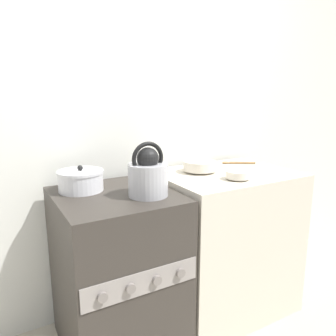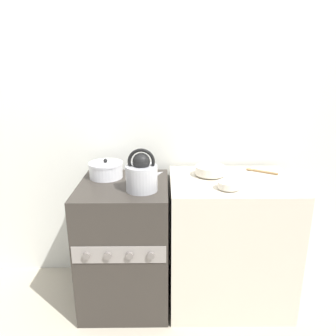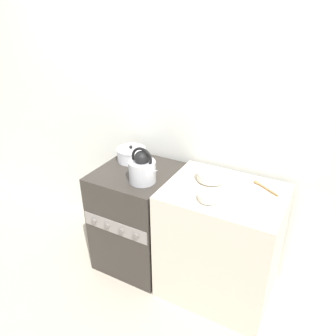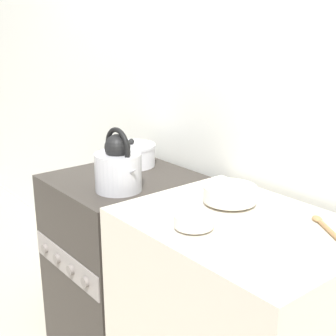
# 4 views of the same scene
# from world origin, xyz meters

# --- Properties ---
(wall_back) EXTENTS (7.00, 0.06, 2.50)m
(wall_back) POSITION_xyz_m (0.00, 0.69, 1.25)
(wall_back) COLOR silver
(wall_back) RESTS_ON ground_plane
(stove) EXTENTS (0.58, 0.64, 0.86)m
(stove) POSITION_xyz_m (0.00, 0.31, 0.43)
(stove) COLOR #332D28
(stove) RESTS_ON ground_plane
(counter) EXTENTS (0.80, 0.62, 0.89)m
(counter) POSITION_xyz_m (0.71, 0.31, 0.44)
(counter) COLOR beige
(counter) RESTS_ON ground_plane
(kettle) EXTENTS (0.24, 0.19, 0.27)m
(kettle) POSITION_xyz_m (0.13, 0.20, 0.97)
(kettle) COLOR #B2B2B7
(kettle) RESTS_ON stove
(cooking_pot) EXTENTS (0.23, 0.23, 0.13)m
(cooking_pot) POSITION_xyz_m (-0.13, 0.44, 0.92)
(cooking_pot) COLOR silver
(cooking_pot) RESTS_ON stove
(enamel_bowl) EXTENTS (0.20, 0.20, 0.07)m
(enamel_bowl) POSITION_xyz_m (0.57, 0.39, 0.93)
(enamel_bowl) COLOR beige
(enamel_bowl) RESTS_ON counter
(small_ceramic_bowl) EXTENTS (0.13, 0.13, 0.05)m
(small_ceramic_bowl) POSITION_xyz_m (0.65, 0.15, 0.92)
(small_ceramic_bowl) COLOR beige
(small_ceramic_bowl) RESTS_ON counter
(wooden_spoon) EXTENTS (0.20, 0.14, 0.02)m
(wooden_spoon) POSITION_xyz_m (0.93, 0.47, 0.90)
(wooden_spoon) COLOR #A37A4C
(wooden_spoon) RESTS_ON counter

